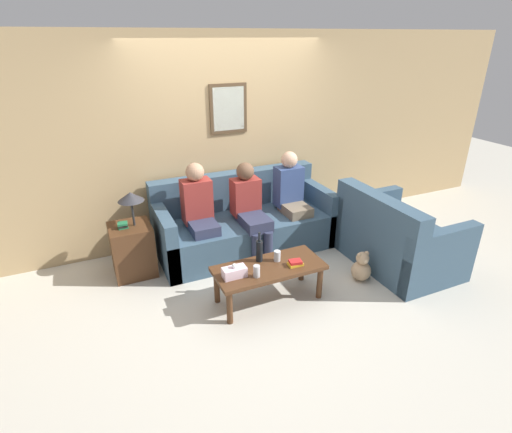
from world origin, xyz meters
The scene contains 15 objects.
ground_plane centered at (0.00, 0.00, 0.00)m, with size 16.00×16.00×0.00m, color beige.
wall_back centered at (0.00, 1.05, 1.30)m, with size 9.00×0.08×2.60m.
couch_main centered at (0.00, 0.56, 0.32)m, with size 2.21×0.94×0.93m.
couch_side centered at (1.47, -0.59, 0.32)m, with size 0.94×1.33×0.93m.
coffee_table centered at (-0.22, -0.61, 0.34)m, with size 1.12×0.49×0.40m.
side_table_with_lamp centered at (-1.40, 0.50, 0.34)m, with size 0.45×0.45×0.99m.
wine_bottle centered at (-0.26, -0.48, 0.53)m, with size 0.07×0.07×0.33m.
drinking_glass centered at (-0.09, -0.55, 0.46)m, with size 0.07×0.07×0.11m.
book_stack centered at (0.04, -0.71, 0.43)m, with size 0.15×0.11×0.06m.
soda_can centered at (-0.41, -0.73, 0.46)m, with size 0.07×0.07×0.12m.
tissue_box centered at (-0.60, -0.65, 0.46)m, with size 0.23×0.12×0.15m.
person_left centered at (-0.61, 0.41, 0.67)m, with size 0.34×0.57×1.22m.
person_middle centered at (-0.01, 0.34, 0.63)m, with size 0.34×0.65×1.16m.
person_right centered at (0.61, 0.41, 0.66)m, with size 0.34×0.57×1.21m.
teddy_bear centered at (0.90, -0.70, 0.15)m, with size 0.22×0.22×0.35m.
Camera 1 is at (-1.76, -3.70, 2.53)m, focal length 28.00 mm.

